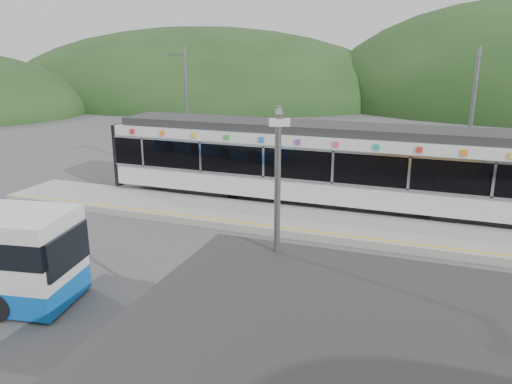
% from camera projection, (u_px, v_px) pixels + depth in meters
% --- Properties ---
extents(ground, '(120.00, 120.00, 0.00)m').
position_uv_depth(ground, '(253.00, 253.00, 17.49)').
color(ground, '#4C4C4F').
rests_on(ground, ground).
extents(hills, '(146.00, 149.00, 26.00)m').
position_uv_depth(hills, '(442.00, 225.00, 20.20)').
color(hills, '#1E3D19').
rests_on(hills, ground).
extents(platform, '(26.00, 3.20, 0.30)m').
position_uv_depth(platform, '(281.00, 220.00, 20.43)').
color(platform, '#9E9E99').
rests_on(platform, ground).
extents(yellow_line, '(26.00, 0.10, 0.01)m').
position_uv_depth(yellow_line, '(271.00, 226.00, 19.21)').
color(yellow_line, yellow).
rests_on(yellow_line, platform).
extents(train, '(20.44, 3.01, 3.74)m').
position_uv_depth(train, '(329.00, 163.00, 21.90)').
color(train, black).
rests_on(train, ground).
extents(catenary_mast_west, '(0.18, 1.80, 7.00)m').
position_uv_depth(catenary_mast_west, '(186.00, 112.00, 26.53)').
color(catenary_mast_west, slate).
rests_on(catenary_mast_west, ground).
extents(catenary_mast_east, '(0.18, 1.80, 7.00)m').
position_uv_depth(catenary_mast_east, '(471.00, 125.00, 21.88)').
color(catenary_mast_east, slate).
rests_on(catenary_mast_east, ground).
extents(lamp_post, '(0.43, 1.08, 5.87)m').
position_uv_depth(lamp_post, '(275.00, 229.00, 9.67)').
color(lamp_post, slate).
rests_on(lamp_post, ground).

